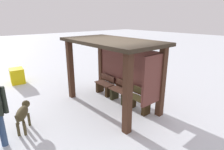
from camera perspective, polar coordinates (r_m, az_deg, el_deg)
name	(u,v)px	position (r m, az deg, el deg)	size (l,w,h in m)	color
ground_plane	(111,105)	(6.43, -0.25, -9.25)	(60.00, 60.00, 0.00)	silver
bus_shelter	(118,58)	(5.92, 1.74, 5.28)	(3.38, 1.84, 2.23)	#42281A
bench_left_inside	(105,86)	(7.18, -2.27, -3.54)	(0.80, 0.38, 0.74)	#4E2E22
bench_center_inside	(120,93)	(6.54, 2.59, -5.65)	(0.80, 0.40, 0.75)	brown
bench_right_inside	(139,102)	(5.98, 8.49, -8.23)	(0.80, 0.36, 0.74)	#423A1D
dog	(23,113)	(5.46, -26.05, -10.61)	(0.92, 0.60, 0.70)	#453C23
grit_bin	(17,76)	(9.44, -27.45, -0.21)	(0.70, 0.56, 0.68)	yellow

